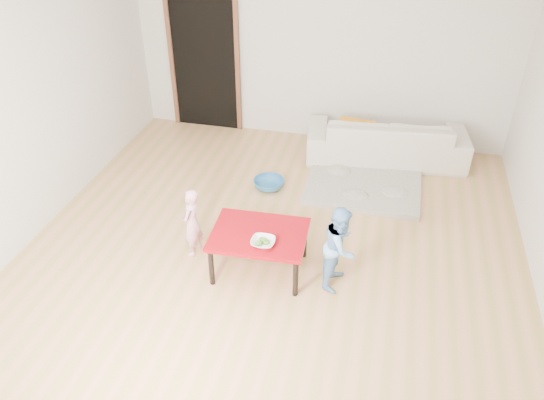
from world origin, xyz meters
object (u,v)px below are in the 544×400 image
at_px(basin, 269,184).
at_px(child_blue, 341,247).
at_px(sofa, 386,139).
at_px(child_pink, 192,223).
at_px(red_table, 259,251).
at_px(bowl, 263,242).

bearing_deg(basin, child_blue, -54.62).
bearing_deg(basin, sofa, 39.20).
bearing_deg(child_blue, sofa, 4.62).
height_order(child_blue, basin, child_blue).
xyz_separation_m(child_pink, child_blue, (1.47, -0.09, 0.05)).
bearing_deg(child_pink, sofa, 147.61).
bearing_deg(red_table, bowl, -63.89).
xyz_separation_m(child_blue, basin, (-1.02, 1.44, -0.36)).
relative_size(child_blue, basin, 2.24).
height_order(red_table, basin, red_table).
bearing_deg(child_blue, basin, 46.34).
bearing_deg(child_pink, basin, 165.33).
relative_size(bowl, child_blue, 0.26).
distance_m(sofa, basin, 1.70).
xyz_separation_m(sofa, child_pink, (-1.75, -2.41, 0.07)).
bearing_deg(red_table, child_blue, 0.52).
distance_m(red_table, child_pink, 0.73).
bearing_deg(basin, bowl, -77.96).
height_order(child_pink, child_blue, child_blue).
bearing_deg(sofa, red_table, 60.97).
distance_m(sofa, red_table, 2.72).
distance_m(bowl, child_pink, 0.84).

